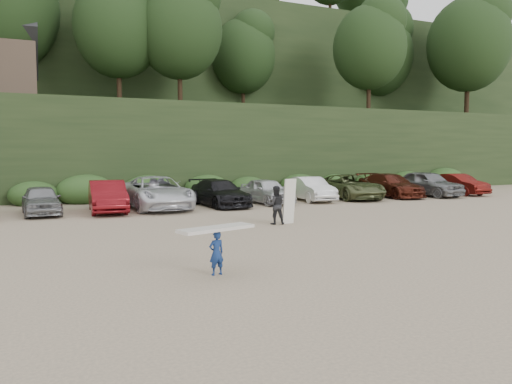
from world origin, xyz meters
name	(u,v)px	position (x,y,z in m)	size (l,w,h in m)	color
ground	(307,235)	(0.00, 0.00, 0.00)	(120.00, 120.00, 0.00)	tan
hillside_backdrop	(119,66)	(-0.26, 35.93, 11.22)	(90.00, 41.50, 28.00)	black
parked_cars	(182,193)	(-1.54, 9.98, 0.75)	(39.14, 5.97, 1.65)	#B8B9BE
child_surfer	(216,242)	(-4.78, -3.91, 0.78)	(1.98, 1.05, 1.15)	navy
adult_surfer	(277,205)	(0.22, 2.77, 0.78)	(1.24, 0.75, 1.81)	black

